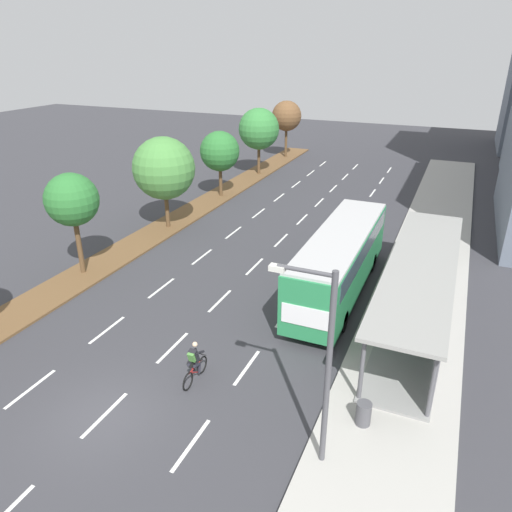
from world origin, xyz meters
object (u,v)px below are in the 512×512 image
object	(u,v)px
cyclist	(195,364)
median_tree_fourth	(220,151)
bus_shelter	(425,287)
median_tree_farthest	(287,116)
streetlight	(323,358)
bus	(340,256)
median_tree_third	(164,168)
median_tree_fifth	(259,129)
trash_bin	(363,413)
median_tree_second	(72,200)

from	to	relation	value
cyclist	median_tree_fourth	size ratio (longest dim) A/B	0.34
bus_shelter	median_tree_farthest	bearing A→B (deg)	120.41
bus_shelter	streetlight	bearing A→B (deg)	-102.19
bus	streetlight	bearing A→B (deg)	-78.94
median_tree_third	median_tree_fifth	xyz separation A→B (m)	(0.05, 16.20, 0.16)
bus_shelter	cyclist	distance (m)	10.95
median_tree_fifth	streetlight	distance (m)	35.45
median_tree_fourth	median_tree_fifth	distance (m)	8.12
trash_bin	bus_shelter	bearing A→B (deg)	82.07
median_tree_third	streetlight	bearing A→B (deg)	-45.32
bus	median_tree_fourth	xyz separation A→B (m)	(-13.33, 12.70, 1.77)
median_tree_fifth	bus_shelter	bearing A→B (deg)	-51.51
median_tree_second	median_tree_farthest	distance (m)	32.40
bus_shelter	median_tree_fifth	bearing A→B (deg)	128.49
bus	streetlight	world-z (taller)	streetlight
cyclist	median_tree_third	world-z (taller)	median_tree_third
bus	median_tree_fourth	bearing A→B (deg)	136.39
median_tree_second	median_tree_third	bearing A→B (deg)	86.96
median_tree_fourth	median_tree_farthest	world-z (taller)	median_tree_farthest
median_tree_third	median_tree_farthest	world-z (taller)	median_tree_third
cyclist	median_tree_fifth	world-z (taller)	median_tree_fifth
bus_shelter	trash_bin	xyz separation A→B (m)	(-1.08, -7.76, -1.29)
bus	trash_bin	xyz separation A→B (m)	(3.20, -9.08, -1.49)
median_tree_third	median_tree_fourth	xyz separation A→B (m)	(0.02, 8.10, -0.41)
median_tree_fourth	streetlight	bearing A→B (deg)	-56.92
bus_shelter	median_tree_fourth	distance (m)	22.59
bus	streetlight	distance (m)	11.45
bus	streetlight	size ratio (longest dim) A/B	1.74
median_tree_farthest	bus	bearing A→B (deg)	-65.04
bus_shelter	trash_bin	world-z (taller)	bus_shelter
bus_shelter	median_tree_third	bearing A→B (deg)	161.47
median_tree_farthest	trash_bin	world-z (taller)	median_tree_farthest
trash_bin	median_tree_third	bearing A→B (deg)	140.43
bus_shelter	median_tree_fourth	world-z (taller)	median_tree_fourth
cyclist	median_tree_fifth	bearing A→B (deg)	108.54
median_tree_third	trash_bin	xyz separation A→B (m)	(16.55, -13.67, -3.67)
bus	median_tree_farthest	bearing A→B (deg)	114.96
cyclist	median_tree_farthest	size ratio (longest dim) A/B	0.30
bus_shelter	median_tree_third	world-z (taller)	median_tree_third
bus_shelter	cyclist	world-z (taller)	bus_shelter
median_tree_farthest	median_tree_fourth	bearing A→B (deg)	-89.58
median_tree_fifth	cyclist	bearing A→B (deg)	-71.46
median_tree_farthest	median_tree_third	bearing A→B (deg)	-89.76
bus_shelter	median_tree_third	distance (m)	18.75
median_tree_fifth	median_tree_third	bearing A→B (deg)	-90.16
median_tree_second	median_tree_fourth	bearing A→B (deg)	88.42
bus	trash_bin	size ratio (longest dim) A/B	13.28
median_tree_second	streetlight	size ratio (longest dim) A/B	0.87
bus	trash_bin	world-z (taller)	bus
bus_shelter	bus	world-z (taller)	bus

